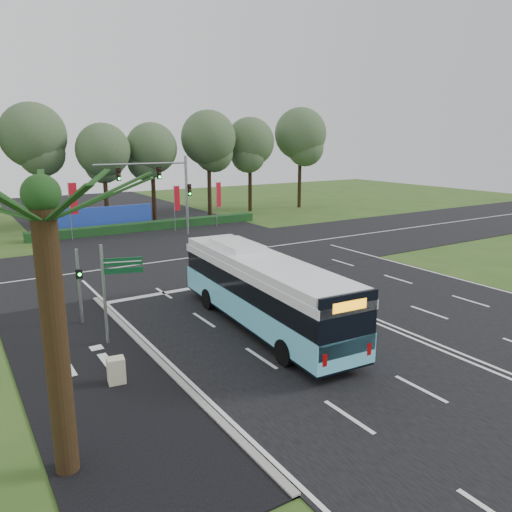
{
  "coord_description": "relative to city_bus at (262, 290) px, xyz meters",
  "views": [
    {
      "loc": [
        -16.42,
        -20.19,
        8.41
      ],
      "look_at": [
        -2.41,
        2.0,
        2.24
      ],
      "focal_mm": 35.0,
      "sensor_mm": 36.0,
      "label": 1
    }
  ],
  "objects": [
    {
      "name": "ground",
      "position": [
        4.7,
        2.18,
        -1.77
      ],
      "size": [
        120.0,
        120.0,
        0.0
      ],
      "primitive_type": "plane",
      "color": "#2B4E1A",
      "rests_on": "ground"
    },
    {
      "name": "road_main",
      "position": [
        4.7,
        2.18,
        -1.75
      ],
      "size": [
        20.0,
        120.0,
        0.04
      ],
      "primitive_type": "cube",
      "color": "black",
      "rests_on": "ground"
    },
    {
      "name": "road_cross",
      "position": [
        4.7,
        14.18,
        -1.75
      ],
      "size": [
        120.0,
        14.0,
        0.05
      ],
      "primitive_type": "cube",
      "color": "black",
      "rests_on": "ground"
    },
    {
      "name": "bike_path",
      "position": [
        -7.8,
        -0.82,
        -1.74
      ],
      "size": [
        5.0,
        18.0,
        0.06
      ],
      "primitive_type": "cube",
      "color": "black",
      "rests_on": "ground"
    },
    {
      "name": "kerb_strip",
      "position": [
        -5.4,
        -0.82,
        -1.71
      ],
      "size": [
        0.25,
        18.0,
        0.12
      ],
      "primitive_type": "cube",
      "color": "gray",
      "rests_on": "ground"
    },
    {
      "name": "city_bus",
      "position": [
        0.0,
        0.0,
        0.0
      ],
      "size": [
        3.39,
        12.41,
        3.52
      ],
      "rotation": [
        0.0,
        0.0,
        -0.07
      ],
      "color": "#6CD9FB",
      "rests_on": "ground"
    },
    {
      "name": "pedestrian_signal",
      "position": [
        -6.87,
        4.8,
        0.19
      ],
      "size": [
        0.33,
        0.42,
        3.58
      ],
      "rotation": [
        0.0,
        0.0,
        -0.31
      ],
      "color": "gray",
      "rests_on": "ground"
    },
    {
      "name": "street_sign",
      "position": [
        -6.22,
        1.74,
        0.91
      ],
      "size": [
        1.61,
        0.58,
        4.28
      ],
      "rotation": [
        0.0,
        0.0,
        -0.3
      ],
      "color": "gray",
      "rests_on": "ground"
    },
    {
      "name": "utility_cabinet",
      "position": [
        -7.29,
        -1.83,
        -1.28
      ],
      "size": [
        0.65,
        0.57,
        0.98
      ],
      "primitive_type": "cube",
      "rotation": [
        0.0,
        0.0,
        -0.14
      ],
      "color": "beige",
      "rests_on": "ground"
    },
    {
      "name": "banner_flag_left",
      "position": [
        -2.43,
        25.65,
        1.44
      ],
      "size": [
        0.73,
        0.14,
        4.95
      ],
      "rotation": [
        0.0,
        0.0,
        0.11
      ],
      "color": "gray",
      "rests_on": "ground"
    },
    {
      "name": "banner_flag_mid",
      "position": [
        6.69,
        25.0,
        1.03
      ],
      "size": [
        0.63,
        0.14,
        4.28
      ],
      "rotation": [
        0.0,
        0.0,
        0.15
      ],
      "color": "gray",
      "rests_on": "ground"
    },
    {
      "name": "banner_flag_right",
      "position": [
        10.98,
        24.81,
        1.12
      ],
      "size": [
        0.63,
        0.24,
        4.43
      ],
      "rotation": [
        0.0,
        0.0,
        0.3
      ],
      "color": "gray",
      "rests_on": "ground"
    },
    {
      "name": "palm_tree",
      "position": [
        -9.8,
        -5.82,
        4.67
      ],
      "size": [
        3.2,
        3.2,
        7.65
      ],
      "color": "#382614",
      "rests_on": "ground"
    },
    {
      "name": "traffic_light_gantry",
      "position": [
        4.91,
        22.68,
        2.89
      ],
      "size": [
        8.41,
        0.28,
        7.0
      ],
      "color": "gray",
      "rests_on": "ground"
    },
    {
      "name": "hedge",
      "position": [
        4.7,
        26.68,
        -1.37
      ],
      "size": [
        22.0,
        1.2,
        0.8
      ],
      "primitive_type": "cube",
      "color": "#143818",
      "rests_on": "ground"
    },
    {
      "name": "blue_hoarding",
      "position": [
        0.7,
        29.18,
        -0.67
      ],
      "size": [
        10.0,
        0.3,
        2.2
      ],
      "primitive_type": "cube",
      "color": "#2142B7",
      "rests_on": "ground"
    },
    {
      "name": "eucalyptus_row",
      "position": [
        5.2,
        32.92,
        6.58
      ],
      "size": [
        48.84,
        9.22,
        12.23
      ],
      "color": "black",
      "rests_on": "ground"
    }
  ]
}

